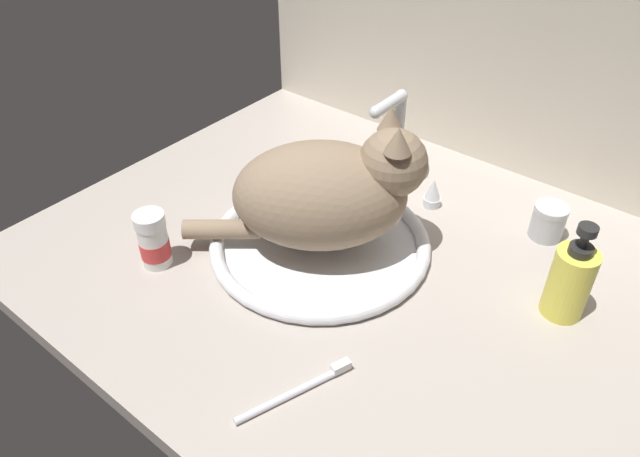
{
  "coord_description": "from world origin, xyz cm",
  "views": [
    {
      "loc": [
        41.22,
        -60.12,
        66.11
      ],
      "look_at": [
        -5.99,
        -1.09,
        7.0
      ],
      "focal_mm": 33.49,
      "sensor_mm": 36.0,
      "label": 1
    }
  ],
  "objects": [
    {
      "name": "metal_jar",
      "position": [
        21.69,
        25.06,
        6.05
      ],
      "size": [
        5.6,
        5.6,
        6.06
      ],
      "color": "#B2B5BA",
      "rests_on": "countertop"
    },
    {
      "name": "faucet",
      "position": [
        -5.99,
        20.09,
        10.89
      ],
      "size": [
        19.65,
        10.75,
        20.04
      ],
      "color": "silver",
      "rests_on": "countertop"
    },
    {
      "name": "sink_basin",
      "position": [
        -5.99,
        -1.09,
        3.99
      ],
      "size": [
        36.11,
        36.11,
        2.28
      ],
      "color": "white",
      "rests_on": "countertop"
    },
    {
      "name": "backsplash_wall",
      "position": [
        0.0,
        41.71,
        21.85
      ],
      "size": [
        102.48,
        2.4,
        43.69
      ],
      "primitive_type": "cube",
      "color": "beige",
      "rests_on": "ground"
    },
    {
      "name": "toothbrush",
      "position": [
        9.81,
        -25.42,
        3.63
      ],
      "size": [
        6.73,
        15.91,
        1.7
      ],
      "color": "silver",
      "rests_on": "countertop"
    },
    {
      "name": "soap_pump_bottle",
      "position": [
        30.36,
        9.49,
        8.96
      ],
      "size": [
        5.94,
        5.94,
        15.62
      ],
      "color": "#E5DB4C",
      "rests_on": "countertop"
    },
    {
      "name": "cat",
      "position": [
        -4.56,
        0.06,
        14.2
      ],
      "size": [
        34.49,
        31.39,
        21.62
      ],
      "color": "#8C755B",
      "rests_on": "sink_basin"
    },
    {
      "name": "countertop",
      "position": [
        0.0,
        0.0,
        1.5
      ],
      "size": [
        102.48,
        81.03,
        3.0
      ],
      "primitive_type": "cube",
      "color": "#ADA399",
      "rests_on": "ground"
    },
    {
      "name": "pill_bottle",
      "position": [
        -23.85,
        -20.22,
        7.46
      ],
      "size": [
        4.83,
        4.83,
        9.6
      ],
      "color": "white",
      "rests_on": "countertop"
    }
  ]
}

